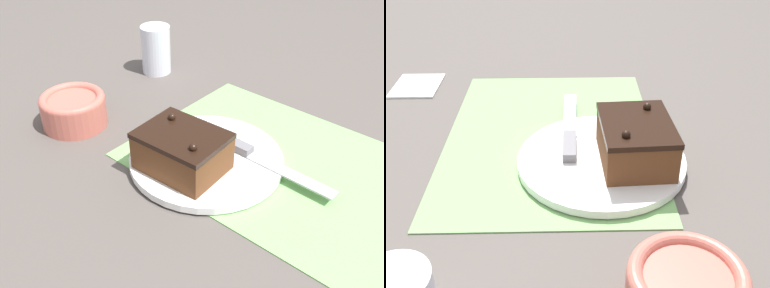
# 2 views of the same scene
# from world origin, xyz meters

# --- Properties ---
(ground_plane) EXTENTS (3.00, 3.00, 0.00)m
(ground_plane) POSITION_xyz_m (0.00, 0.00, 0.00)
(ground_plane) COLOR #544C47
(placemat_woven) EXTENTS (0.46, 0.34, 0.00)m
(placemat_woven) POSITION_xyz_m (0.00, 0.00, 0.00)
(placemat_woven) COLOR #7AB266
(placemat_woven) RESTS_ON ground_plane
(cake_plate) EXTENTS (0.25, 0.25, 0.01)m
(cake_plate) POSITION_xyz_m (0.09, 0.08, 0.01)
(cake_plate) COLOR white
(cake_plate) RESTS_ON placemat_woven
(chocolate_cake) EXTENTS (0.13, 0.11, 0.07)m
(chocolate_cake) POSITION_xyz_m (0.10, 0.12, 0.05)
(chocolate_cake) COLOR brown
(chocolate_cake) RESTS_ON cake_plate
(serving_knife) EXTENTS (0.22, 0.02, 0.01)m
(serving_knife) POSITION_xyz_m (0.03, 0.03, 0.02)
(serving_knife) COLOR slate
(serving_knife) RESTS_ON cake_plate
(folded_napkin) EXTENTS (0.11, 0.09, 0.01)m
(folded_napkin) POSITION_xyz_m (-0.20, -0.28, 0.00)
(folded_napkin) COLOR white
(folded_napkin) RESTS_ON ground_plane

